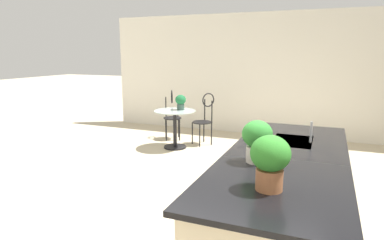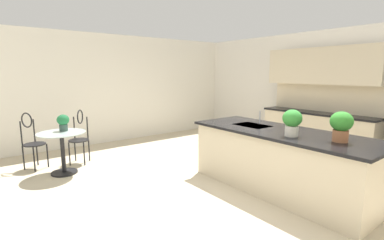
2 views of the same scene
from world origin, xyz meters
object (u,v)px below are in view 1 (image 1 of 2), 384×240
potted_plant_counter_near (257,139)px  potted_plant_on_table (181,101)px  chair_by_island (204,116)px  chair_near_window (172,112)px  potted_plant_counter_far (270,159)px  bistro_table (175,125)px

potted_plant_counter_near → potted_plant_on_table: bearing=-146.3°
potted_plant_on_table → potted_plant_counter_near: size_ratio=0.81×
chair_by_island → potted_plant_counter_near: potted_plant_counter_near is taller
chair_near_window → potted_plant_counter_near: potted_plant_counter_near is taller
potted_plant_counter_far → bistro_table: bearing=-146.5°
bistro_table → potted_plant_counter_far: (3.60, 2.39, 0.69)m
chair_near_window → potted_plant_on_table: 0.77m
bistro_table → potted_plant_counter_far: size_ratio=2.12×
potted_plant_on_table → potted_plant_counter_far: bearing=31.9°
bistro_table → potted_plant_on_table: 0.48m
bistro_table → chair_near_window: size_ratio=0.77×
potted_plant_on_table → potted_plant_counter_far: potted_plant_counter_far is taller
potted_plant_on_table → potted_plant_counter_near: bearing=33.7°
potted_plant_on_table → bistro_table: bearing=-30.0°
potted_plant_counter_far → potted_plant_on_table: bearing=-148.1°
bistro_table → potted_plant_on_table: (-0.12, 0.07, 0.46)m
potted_plant_on_table → potted_plant_counter_far: size_ratio=0.78×
potted_plant_counter_far → potted_plant_counter_near: bearing=-160.3°
potted_plant_counter_far → potted_plant_counter_near: size_ratio=1.05×
potted_plant_counter_far → chair_near_window: bearing=-147.1°
chair_near_window → potted_plant_on_table: bearing=39.4°
chair_by_island → potted_plant_counter_near: (3.53, 1.76, 0.55)m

